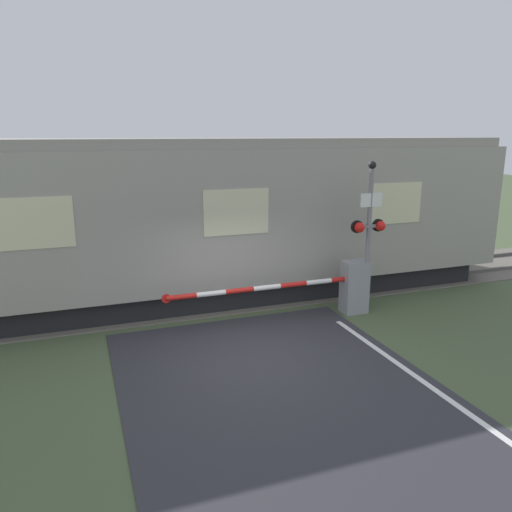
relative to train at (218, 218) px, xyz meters
name	(u,v)px	position (x,y,z in m)	size (l,w,h in m)	color
ground_plane	(254,355)	(-0.40, -3.90, -2.13)	(80.00, 80.00, 0.00)	#475638
track_bed	(205,296)	(-0.40, 0.00, -2.10)	(36.00, 3.20, 0.13)	#666056
train	(218,218)	(0.00, 0.00, 0.00)	(15.72, 3.21, 4.16)	black
crossing_barrier	(343,287)	(2.41, -2.40, -1.44)	(4.97, 0.44, 1.29)	gray
signal_post	(369,229)	(2.95, -2.57, -0.04)	(0.87, 0.26, 3.66)	gray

